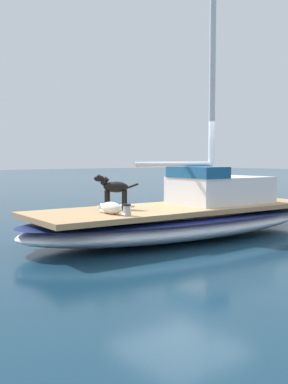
# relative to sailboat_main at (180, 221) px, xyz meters

# --- Properties ---
(ground_plane) EXTENTS (120.00, 120.00, 0.00)m
(ground_plane) POSITION_rel_sailboat_main_xyz_m (0.00, 0.00, -0.34)
(ground_plane) COLOR #143347
(sailboat_main) EXTENTS (3.05, 7.40, 0.66)m
(sailboat_main) POSITION_rel_sailboat_main_xyz_m (0.00, 0.00, 0.00)
(sailboat_main) COLOR white
(sailboat_main) RESTS_ON ground
(mast_main) EXTENTS (0.14, 2.27, 8.70)m
(mast_main) POSITION_rel_sailboat_main_xyz_m (0.07, 0.77, 4.28)
(mast_main) COLOR silver
(mast_main) RESTS_ON sailboat_main
(cabin_house) EXTENTS (1.56, 2.32, 0.84)m
(cabin_house) POSITION_rel_sailboat_main_xyz_m (0.09, 1.11, 0.67)
(cabin_house) COLOR silver
(cabin_house) RESTS_ON sailboat_main
(dog_black) EXTENTS (0.80, 0.63, 0.70)m
(dog_black) POSITION_rel_sailboat_main_xyz_m (-0.46, -1.41, 0.75)
(dog_black) COLOR black
(dog_black) RESTS_ON sailboat_main
(dog_white) EXTENTS (0.95, 0.30, 0.22)m
(dog_white) POSITION_rel_sailboat_main_xyz_m (0.14, -1.92, 0.43)
(dog_white) COLOR silver
(dog_white) RESTS_ON sailboat_main
(deck_winch) EXTENTS (0.16, 0.16, 0.21)m
(deck_winch) POSITION_rel_sailboat_main_xyz_m (0.58, -1.87, 0.42)
(deck_winch) COLOR #B7B7BC
(deck_winch) RESTS_ON sailboat_main
(coiled_rope) EXTENTS (0.32, 0.32, 0.04)m
(coiled_rope) POSITION_rel_sailboat_main_xyz_m (-0.64, -0.95, 0.35)
(coiled_rope) COLOR beige
(coiled_rope) RESTS_ON sailboat_main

